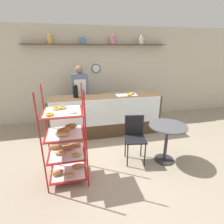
{
  "coord_description": "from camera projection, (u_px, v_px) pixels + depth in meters",
  "views": [
    {
      "loc": [
        -0.74,
        -2.92,
        2.08
      ],
      "look_at": [
        0.0,
        0.41,
        0.84
      ],
      "focal_mm": 28.0,
      "sensor_mm": 36.0,
      "label": 1
    }
  ],
  "objects": [
    {
      "name": "pastry_rack",
      "position": [
        66.0,
        143.0,
        2.78
      ],
      "size": [
        0.64,
        0.58,
        1.58
      ],
      "color": "#A51919",
      "rests_on": "ground_plane"
    },
    {
      "name": "donut_tray_counter",
      "position": [
        129.0,
        94.0,
        4.36
      ],
      "size": [
        0.51,
        0.25,
        0.05
      ],
      "color": "white",
      "rests_on": "display_counter"
    },
    {
      "name": "coffee_carafe",
      "position": [
        75.0,
        91.0,
        4.12
      ],
      "size": [
        0.12,
        0.12,
        0.3
      ],
      "color": "black",
      "rests_on": "display_counter"
    },
    {
      "name": "back_wall",
      "position": [
        98.0,
        74.0,
        5.22
      ],
      "size": [
        10.0,
        0.3,
        2.7
      ],
      "color": "beige",
      "rests_on": "ground_plane"
    },
    {
      "name": "display_counter",
      "position": [
        106.0,
        115.0,
        4.44
      ],
      "size": [
        2.74,
        0.64,
        0.99
      ],
      "color": "#4C3823",
      "rests_on": "ground_plane"
    },
    {
      "name": "ground_plane",
      "position": [
        116.0,
        158.0,
        3.54
      ],
      "size": [
        14.0,
        14.0,
        0.0
      ],
      "primitive_type": "plane",
      "color": "gray"
    },
    {
      "name": "person_worker",
      "position": [
        81.0,
        95.0,
        4.7
      ],
      "size": [
        0.43,
        0.23,
        1.69
      ],
      "color": "#282833",
      "rests_on": "ground_plane"
    },
    {
      "name": "cafe_chair",
      "position": [
        135.0,
        134.0,
        3.33
      ],
      "size": [
        0.44,
        0.44,
        0.9
      ],
      "rotation": [
        0.0,
        0.0,
        6.12
      ],
      "color": "black",
      "rests_on": "ground_plane"
    },
    {
      "name": "cafe_table",
      "position": [
        167.0,
        134.0,
        3.28
      ],
      "size": [
        0.7,
        0.7,
        0.75
      ],
      "color": "#262628",
      "rests_on": "ground_plane"
    }
  ]
}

